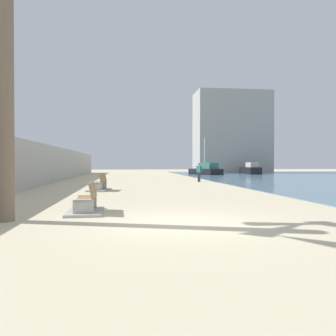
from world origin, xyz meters
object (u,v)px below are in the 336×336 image
object	(u,v)px
bench_far	(99,187)
bench_near	(86,205)
person_walking	(199,171)
pedestrian_sign	(0,164)
boat_far_left	(251,170)
boat_nearest	(206,170)

from	to	relation	value
bench_far	bench_near	bearing A→B (deg)	-88.35
person_walking	pedestrian_sign	size ratio (longest dim) A/B	0.65
boat_far_left	boat_nearest	distance (m)	7.16
bench_near	person_walking	xyz separation A→B (m)	(7.40, 17.19, 0.69)
boat_far_left	boat_nearest	size ratio (longest dim) A/B	1.10
boat_nearest	pedestrian_sign	world-z (taller)	boat_nearest
bench_near	boat_far_left	bearing A→B (deg)	62.19
person_walking	bench_far	bearing A→B (deg)	-132.67
bench_far	person_walking	size ratio (longest dim) A/B	1.39
bench_far	boat_nearest	size ratio (longest dim) A/B	0.42
boat_nearest	bench_near	bearing A→B (deg)	-109.47
bench_near	person_walking	world-z (taller)	person_walking
bench_near	boat_nearest	distance (m)	36.51
bench_near	bench_far	distance (m)	8.89
boat_far_left	bench_near	bearing A→B (deg)	-117.81
person_walking	boat_far_left	distance (m)	22.33
pedestrian_sign	bench_far	bearing A→B (deg)	53.49
bench_near	pedestrian_sign	bearing A→B (deg)	135.32
person_walking	boat_far_left	bearing A→B (deg)	58.40
bench_near	pedestrian_sign	size ratio (longest dim) A/B	0.86
boat_far_left	bench_far	bearing A→B (deg)	-125.31
boat_nearest	pedestrian_sign	distance (m)	34.52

